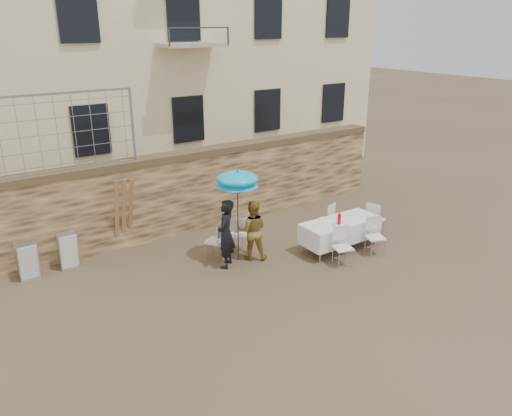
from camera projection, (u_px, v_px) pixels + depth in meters
ground at (300, 306)px, 10.28m from camera, size 80.00×80.00×0.00m
stone_wall at (187, 192)px, 13.78m from camera, size 13.00×0.50×2.20m
chain_link_fence at (66, 133)px, 11.50m from camera, size 3.20×0.06×1.80m
man_suit at (226, 234)px, 11.69m from camera, size 0.72×0.71×1.67m
woman_dress at (252, 230)px, 12.11m from camera, size 0.93×0.88×1.51m
umbrella at (237, 182)px, 11.56m from camera, size 1.02×1.02×2.14m
couple_chair_left at (215, 240)px, 12.24m from camera, size 0.66×0.66×0.96m
couple_chair_right at (239, 234)px, 12.61m from camera, size 0.55×0.55×0.96m
banquet_table at (341, 222)px, 12.67m from camera, size 2.10×0.85×0.78m
soda_bottle at (339, 219)px, 12.38m from camera, size 0.09×0.09×0.26m
table_chair_front_left at (343, 247)px, 11.86m from camera, size 0.60×0.60×0.96m
table_chair_front_right at (375, 236)px, 12.43m from camera, size 0.61×0.61×0.96m
table_chair_back at (325, 220)px, 13.48m from camera, size 0.61×0.61×0.96m
table_chair_side at (375, 219)px, 13.57m from camera, size 0.59×0.59×0.96m
chair_stack_left at (26, 258)px, 11.35m from camera, size 0.46×0.47×0.92m
chair_stack_right at (67, 248)px, 11.82m from camera, size 0.46×0.40×0.92m
wood_planks at (128, 213)px, 12.53m from camera, size 0.70×0.20×2.00m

